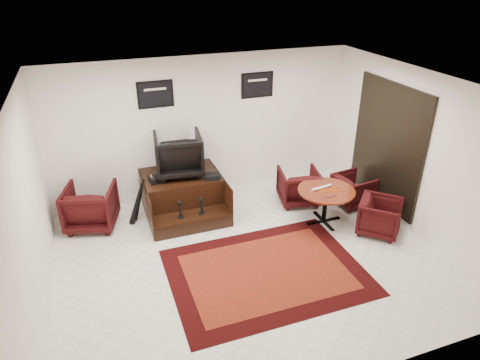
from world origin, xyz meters
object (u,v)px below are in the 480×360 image
shine_chair (178,152)px  table_chair_window (353,188)px  shine_podium (183,195)px  armchair_side (91,205)px  meeting_table (326,194)px  table_chair_corner (380,215)px  table_chair_back (299,185)px

shine_chair → table_chair_window: shine_chair is taller
shine_podium → armchair_side: armchair_side is taller
table_chair_window → meeting_table: bearing=107.8°
meeting_table → table_chair_corner: table_chair_corner is taller
armchair_side → table_chair_corner: bearing=173.6°
armchair_side → table_chair_back: armchair_side is taller
shine_podium → meeting_table: 2.67m
shine_chair → table_chair_back: (2.23, -0.58, -0.79)m
shine_podium → table_chair_window: 3.32m
meeting_table → table_chair_window: (0.87, 0.41, -0.24)m
table_chair_back → table_chair_window: (0.98, -0.43, -0.04)m
shine_podium → armchair_side: size_ratio=1.71×
armchair_side → shine_chair: bearing=-160.9°
meeting_table → table_chair_back: (-0.11, 0.83, -0.20)m
table_chair_corner → shine_podium: bearing=102.1°
armchair_side → table_chair_window: bearing=-174.6°
shine_chair → table_chair_back: shine_chair is taller
armchair_side → meeting_table: bearing=177.7°
shine_chair → table_chair_corner: (3.07, -2.04, -0.82)m
table_chair_back → meeting_table: bearing=109.4°
table_chair_corner → table_chair_back: bearing=73.5°
shine_podium → table_chair_window: shine_podium is taller
shine_podium → shine_chair: (0.00, 0.15, 0.83)m
table_chair_window → table_chair_corner: bearing=165.2°
meeting_table → table_chair_corner: 0.99m
shine_chair → table_chair_corner: bearing=153.5°
shine_chair → table_chair_back: 2.44m
table_chair_window → armchair_side: bearing=72.0°
shine_chair → armchair_side: shine_chair is taller
shine_podium → table_chair_back: 2.27m
shine_chair → armchair_side: bearing=10.3°
table_chair_corner → shine_chair: bearing=100.1°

